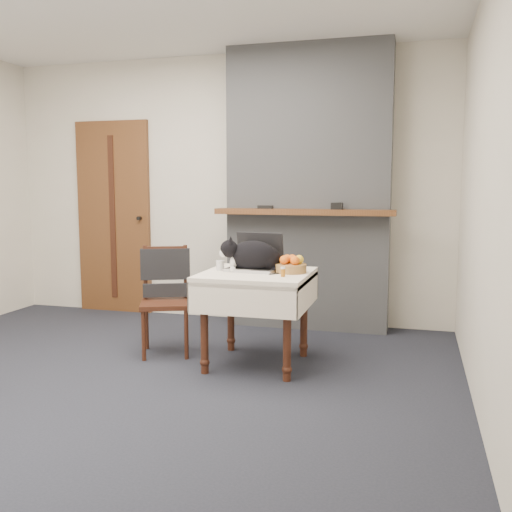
{
  "coord_description": "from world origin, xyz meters",
  "views": [
    {
      "loc": [
        1.87,
        -3.41,
        1.33
      ],
      "look_at": [
        0.76,
        0.54,
        0.83
      ],
      "focal_mm": 40.0,
      "sensor_mm": 36.0,
      "label": 1
    }
  ],
  "objects_px": {
    "door": "(114,217)",
    "chair": "(165,284)",
    "side_table": "(257,287)",
    "cat": "(255,256)",
    "pill_bottle": "(283,272)",
    "fruit_basket": "(291,266)",
    "cream_jar": "(220,265)",
    "laptop": "(256,261)"
  },
  "relations": [
    {
      "from": "cat",
      "to": "pill_bottle",
      "type": "distance_m",
      "value": 0.34
    },
    {
      "from": "door",
      "to": "fruit_basket",
      "type": "relative_size",
      "value": 8.84
    },
    {
      "from": "fruit_basket",
      "to": "side_table",
      "type": "bearing_deg",
      "value": -169.99
    },
    {
      "from": "door",
      "to": "cat",
      "type": "relative_size",
      "value": 3.63
    },
    {
      "from": "pill_bottle",
      "to": "fruit_basket",
      "type": "relative_size",
      "value": 0.31
    },
    {
      "from": "door",
      "to": "chair",
      "type": "relative_size",
      "value": 2.34
    },
    {
      "from": "fruit_basket",
      "to": "chair",
      "type": "height_order",
      "value": "chair"
    },
    {
      "from": "door",
      "to": "cream_jar",
      "type": "relative_size",
      "value": 27.53
    },
    {
      "from": "cat",
      "to": "fruit_basket",
      "type": "distance_m",
      "value": 0.28
    },
    {
      "from": "side_table",
      "to": "cream_jar",
      "type": "height_order",
      "value": "cream_jar"
    },
    {
      "from": "pill_bottle",
      "to": "cream_jar",
      "type": "bearing_deg",
      "value": 161.53
    },
    {
      "from": "side_table",
      "to": "laptop",
      "type": "bearing_deg",
      "value": 107.76
    },
    {
      "from": "side_table",
      "to": "fruit_basket",
      "type": "xyz_separation_m",
      "value": [
        0.25,
        0.04,
        0.16
      ]
    },
    {
      "from": "laptop",
      "to": "pill_bottle",
      "type": "relative_size",
      "value": 5.85
    },
    {
      "from": "cat",
      "to": "cream_jar",
      "type": "height_order",
      "value": "cat"
    },
    {
      "from": "side_table",
      "to": "cream_jar",
      "type": "distance_m",
      "value": 0.32
    },
    {
      "from": "side_table",
      "to": "cat",
      "type": "bearing_deg",
      "value": 125.11
    },
    {
      "from": "cat",
      "to": "pill_bottle",
      "type": "relative_size",
      "value": 7.96
    },
    {
      "from": "chair",
      "to": "side_table",
      "type": "bearing_deg",
      "value": -32.71
    },
    {
      "from": "laptop",
      "to": "cat",
      "type": "xyz_separation_m",
      "value": [
        0.01,
        -0.08,
        0.04
      ]
    },
    {
      "from": "cat",
      "to": "chair",
      "type": "xyz_separation_m",
      "value": [
        -0.77,
        0.11,
        -0.27
      ]
    },
    {
      "from": "cat",
      "to": "chair",
      "type": "height_order",
      "value": "cat"
    },
    {
      "from": "side_table",
      "to": "fruit_basket",
      "type": "distance_m",
      "value": 0.3
    },
    {
      "from": "pill_bottle",
      "to": "chair",
      "type": "bearing_deg",
      "value": 163.64
    },
    {
      "from": "laptop",
      "to": "fruit_basket",
      "type": "height_order",
      "value": "laptop"
    },
    {
      "from": "cream_jar",
      "to": "fruit_basket",
      "type": "relative_size",
      "value": 0.32
    },
    {
      "from": "door",
      "to": "fruit_basket",
      "type": "bearing_deg",
      "value": -31.35
    },
    {
      "from": "side_table",
      "to": "fruit_basket",
      "type": "height_order",
      "value": "fruit_basket"
    },
    {
      "from": "door",
      "to": "side_table",
      "type": "bearing_deg",
      "value": -35.38
    },
    {
      "from": "cat",
      "to": "door",
      "type": "bearing_deg",
      "value": 128.8
    },
    {
      "from": "door",
      "to": "side_table",
      "type": "xyz_separation_m",
      "value": [
        1.95,
        -1.39,
        -0.41
      ]
    },
    {
      "from": "laptop",
      "to": "pill_bottle",
      "type": "bearing_deg",
      "value": -38.99
    },
    {
      "from": "side_table",
      "to": "pill_bottle",
      "type": "distance_m",
      "value": 0.32
    },
    {
      "from": "pill_bottle",
      "to": "chair",
      "type": "distance_m",
      "value": 1.1
    },
    {
      "from": "cream_jar",
      "to": "chair",
      "type": "xyz_separation_m",
      "value": [
        -0.51,
        0.13,
        -0.19
      ]
    },
    {
      "from": "pill_bottle",
      "to": "fruit_basket",
      "type": "height_order",
      "value": "fruit_basket"
    },
    {
      "from": "laptop",
      "to": "door",
      "type": "bearing_deg",
      "value": 152.6
    },
    {
      "from": "side_table",
      "to": "cream_jar",
      "type": "relative_size",
      "value": 10.74
    },
    {
      "from": "door",
      "to": "cat",
      "type": "height_order",
      "value": "door"
    },
    {
      "from": "side_table",
      "to": "chair",
      "type": "height_order",
      "value": "chair"
    },
    {
      "from": "cat",
      "to": "chair",
      "type": "distance_m",
      "value": 0.83
    },
    {
      "from": "pill_bottle",
      "to": "door",
      "type": "bearing_deg",
      "value": 144.75
    }
  ]
}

